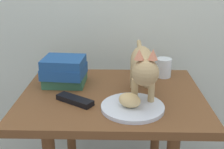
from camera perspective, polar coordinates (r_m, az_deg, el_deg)
name	(u,v)px	position (r m, az deg, el deg)	size (l,w,h in m)	color
side_table	(112,113)	(1.19, 0.00, -7.63)	(0.72, 0.57, 0.57)	brown
plate	(133,107)	(1.03, 4.08, -6.43)	(0.22, 0.22, 0.01)	silver
bread_roll	(130,100)	(1.00, 3.49, -5.07)	(0.08, 0.06, 0.05)	#E0BC7A
cat	(143,65)	(1.07, 6.09, 1.82)	(0.09, 0.48, 0.23)	tan
book_stack	(64,71)	(1.23, -9.35, 0.62)	(0.18, 0.18, 0.12)	#336B4C
candle_jar	(163,69)	(1.33, 10.11, 1.15)	(0.07, 0.07, 0.08)	silver
tv_remote	(75,100)	(1.08, -7.34, -5.01)	(0.15, 0.04, 0.02)	black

